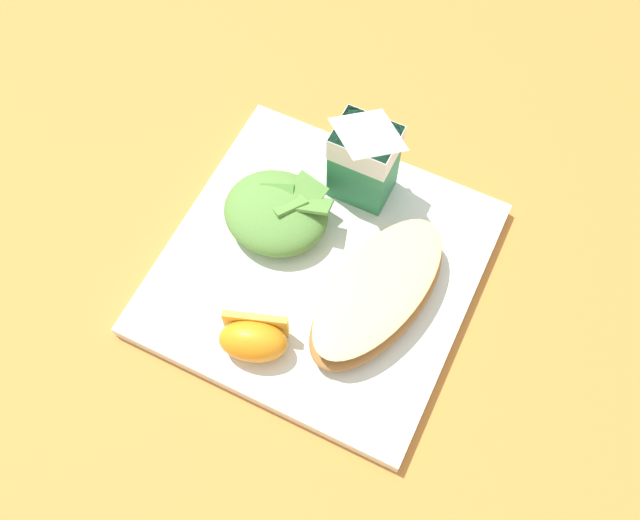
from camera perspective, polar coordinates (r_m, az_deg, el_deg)
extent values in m
plane|color=#C67A33|center=(0.70, 0.00, -0.95)|extent=(3.00, 3.00, 0.00)
cube|color=white|center=(0.70, 0.00, -0.66)|extent=(0.28, 0.28, 0.02)
ellipsoid|color=#A87038|center=(0.66, 4.46, -2.72)|extent=(0.11, 0.18, 0.03)
ellipsoid|color=brown|center=(0.65, 4.53, -2.35)|extent=(0.10, 0.17, 0.01)
ellipsoid|color=#EAD184|center=(0.65, 4.57, -2.09)|extent=(0.11, 0.18, 0.01)
ellipsoid|color=#5B8E3D|center=(0.69, -3.43, 3.67)|extent=(0.10, 0.09, 0.04)
cube|color=#4C8433|center=(0.69, -3.40, 4.99)|extent=(0.04, 0.03, 0.01)
cube|color=#5B8E3D|center=(0.68, -0.47, 4.27)|extent=(0.03, 0.03, 0.02)
cube|color=#5B8E3D|center=(0.68, -2.50, 4.41)|extent=(0.04, 0.04, 0.01)
cube|color=#5B8E3D|center=(0.69, -0.88, 5.53)|extent=(0.04, 0.03, 0.01)
cube|color=#5B8E3D|center=(0.69, -4.25, 4.91)|extent=(0.04, 0.04, 0.02)
cube|color=#2D8451|center=(0.69, 3.52, 7.48)|extent=(0.06, 0.04, 0.09)
cube|color=white|center=(0.67, 3.67, 8.97)|extent=(0.06, 0.05, 0.03)
pyramid|color=white|center=(0.65, 3.79, 10.20)|extent=(0.06, 0.04, 0.02)
ellipsoid|color=orange|center=(0.64, -5.20, -6.27)|extent=(0.07, 0.05, 0.04)
cube|color=gold|center=(0.65, -4.97, -4.94)|extent=(0.06, 0.02, 0.03)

